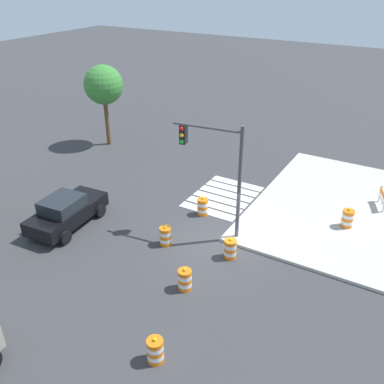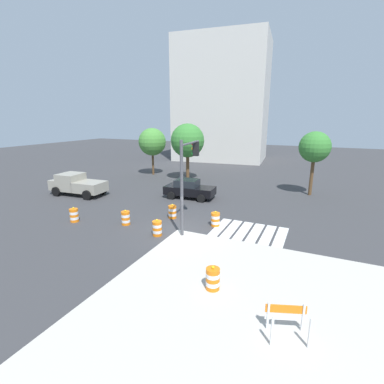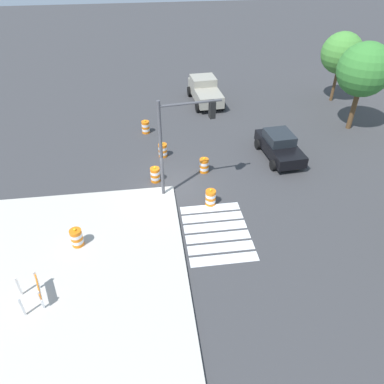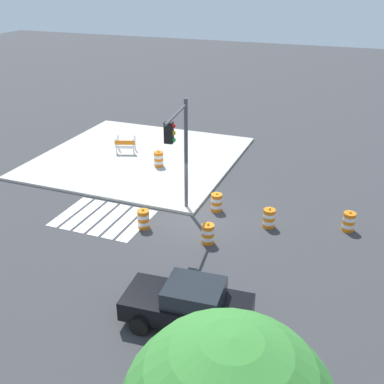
{
  "view_description": "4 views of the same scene",
  "coord_description": "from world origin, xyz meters",
  "views": [
    {
      "loc": [
        -14.91,
        -7.23,
        11.52
      ],
      "look_at": [
        2.42,
        2.92,
        0.73
      ],
      "focal_mm": 39.51,
      "sensor_mm": 36.0,
      "label": 1
    },
    {
      "loc": [
        7.52,
        -14.37,
        6.83
      ],
      "look_at": [
        -0.48,
        3.15,
        1.73
      ],
      "focal_mm": 26.47,
      "sensor_mm": 36.0,
      "label": 2
    },
    {
      "loc": [
        17.18,
        -1.26,
        12.56
      ],
      "look_at": [
        1.46,
        0.91,
        0.71
      ],
      "focal_mm": 34.2,
      "sensor_mm": 36.0,
      "label": 3
    },
    {
      "loc": [
        -7.15,
        18.67,
        10.91
      ],
      "look_at": [
        -0.2,
        0.67,
        1.64
      ],
      "focal_mm": 43.39,
      "sensor_mm": 36.0,
      "label": 4
    }
  ],
  "objects": [
    {
      "name": "construction_barricade",
      "position": [
        7.08,
        -6.2,
        0.72
      ],
      "size": [
        1.42,
        1.14,
        1.0
      ],
      "color": "silver",
      "rests_on": "sidewalk_corner"
    },
    {
      "name": "traffic_light_pole",
      "position": [
        0.45,
        0.53,
        3.91
      ],
      "size": [
        0.71,
        3.27,
        5.5
      ],
      "color": "#4C4C51",
      "rests_on": "sidewalk_corner"
    },
    {
      "name": "traffic_barrel_on_sidewalk",
      "position": [
        4.12,
        -4.92,
        0.6
      ],
      "size": [
        0.56,
        0.56,
        1.02
      ],
      "color": "orange",
      "rests_on": "sidewalk_corner"
    },
    {
      "name": "street_tree_streetside_mid",
      "position": [
        -11.02,
        14.77,
        3.96
      ],
      "size": [
        3.26,
        3.26,
        5.61
      ],
      "color": "brown",
      "rests_on": "ground"
    },
    {
      "name": "traffic_barrel_near_corner",
      "position": [
        -1.48,
        2.06,
        0.45
      ],
      "size": [
        0.56,
        0.56,
        1.02
      ],
      "color": "orange",
      "rests_on": "ground"
    },
    {
      "name": "crosswalk_stripes",
      "position": [
        4.0,
        1.8,
        0.01
      ],
      "size": [
        4.35,
        3.2,
        0.02
      ],
      "color": "silver",
      "rests_on": "ground"
    },
    {
      "name": "traffic_barrel_far_curb",
      "position": [
        -0.87,
        -0.97,
        0.45
      ],
      "size": [
        0.56,
        0.56,
        1.02
      ],
      "color": "orange",
      "rests_on": "ground"
    },
    {
      "name": "street_tree_streetside_near",
      "position": [
        -5.86,
        13.77,
        4.35
      ],
      "size": [
        3.65,
        3.65,
        6.2
      ],
      "color": "brown",
      "rests_on": "ground"
    },
    {
      "name": "traffic_barrel_crosswalk_end",
      "position": [
        -7.17,
        -1.31,
        0.45
      ],
      "size": [
        0.56,
        0.56,
        1.02
      ],
      "color": "orange",
      "rests_on": "ground"
    },
    {
      "name": "traffic_barrel_median_near",
      "position": [
        -3.67,
        -0.31,
        0.45
      ],
      "size": [
        0.56,
        0.56,
        1.02
      ],
      "color": "orange",
      "rests_on": "ground"
    },
    {
      "name": "pickup_truck",
      "position": [
        -12.33,
        3.89,
        0.97
      ],
      "size": [
        5.27,
        2.61,
        1.92
      ],
      "color": "gray",
      "rests_on": "ground"
    },
    {
      "name": "ground_plane",
      "position": [
        0.0,
        0.0,
        0.0
      ],
      "size": [
        120.0,
        120.0,
        0.0
      ],
      "primitive_type": "plane",
      "color": "#38383A"
    },
    {
      "name": "sports_car",
      "position": [
        -2.6,
        7.19,
        0.81
      ],
      "size": [
        4.43,
        2.4,
        1.63
      ],
      "color": "black",
      "rests_on": "ground"
    },
    {
      "name": "sidewalk_corner",
      "position": [
        6.0,
        -6.0,
        0.07
      ],
      "size": [
        12.0,
        12.0,
        0.15
      ],
      "primitive_type": "cube",
      "color": "#BCB7AD",
      "rests_on": "ground"
    },
    {
      "name": "traffic_barrel_median_far",
      "position": [
        1.76,
        1.89,
        0.45
      ],
      "size": [
        0.56,
        0.56,
        1.02
      ],
      "color": "orange",
      "rests_on": "ground"
    }
  ]
}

